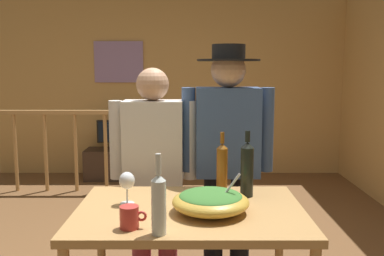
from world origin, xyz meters
TOP-DOWN VIEW (x-y plane):
  - back_wall at (0.00, 3.27)m, footprint 5.00×0.10m
  - framed_picture at (-0.72, 3.21)m, footprint 0.69×0.03m
  - stair_railing at (-0.76, 2.32)m, footprint 2.32×0.10m
  - tv_console at (-0.71, 2.92)m, footprint 0.90×0.40m
  - flat_screen_tv at (-0.71, 2.89)m, footprint 0.55×0.12m
  - serving_table at (0.30, -0.75)m, footprint 1.17×0.81m
  - salad_bowl at (0.40, -0.81)m, footprint 0.39×0.39m
  - wine_glass at (-0.03, -0.67)m, footprint 0.08×0.08m
  - wine_bottle_amber at (0.49, -0.42)m, footprint 0.07×0.07m
  - wine_bottle_clear at (0.17, -1.08)m, footprint 0.06×0.06m
  - wine_bottle_dark at (0.62, -0.54)m, footprint 0.07×0.07m
  - mug_red at (0.03, -1.02)m, footprint 0.12×0.09m
  - person_standing_left at (0.05, -0.08)m, footprint 0.58×0.22m
  - person_standing_right at (0.54, -0.08)m, footprint 0.60×0.41m

SIDE VIEW (x-z plane):
  - tv_console at x=-0.71m, z-range 0.00..0.41m
  - stair_railing at x=-0.76m, z-range 0.10..1.16m
  - flat_screen_tv at x=-0.71m, z-range 0.45..0.86m
  - serving_table at x=0.30m, z-range 0.32..1.14m
  - mug_red at x=0.03m, z-range 0.82..0.92m
  - salad_bowl at x=0.40m, z-range 0.78..0.98m
  - person_standing_left at x=0.05m, z-range 0.13..1.67m
  - wine_glass at x=-0.03m, z-range 0.85..1.03m
  - wine_bottle_clear at x=0.17m, z-range 0.78..1.14m
  - wine_bottle_amber at x=0.49m, z-range 0.79..1.14m
  - wine_bottle_dark at x=0.62m, z-range 0.79..1.16m
  - person_standing_right at x=0.54m, z-range 0.17..1.85m
  - back_wall at x=0.00m, z-range 0.00..2.50m
  - framed_picture at x=-0.72m, z-range 1.32..1.89m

